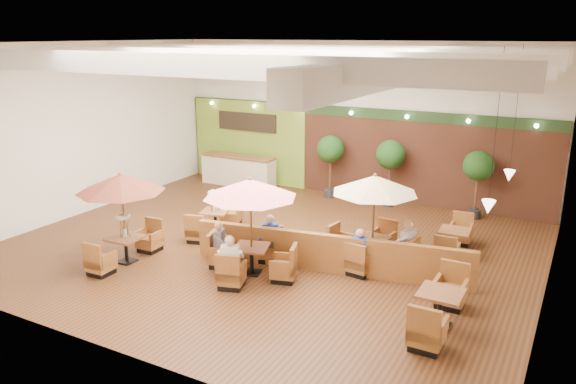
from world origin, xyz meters
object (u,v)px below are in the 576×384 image
Objects in this scene: table_3 at (215,217)px; topiary_0 at (330,151)px; table_2 at (374,202)px; diner_4 at (406,240)px; table_1 at (251,208)px; booth_divider at (329,253)px; diner_2 at (221,239)px; diner_0 at (230,256)px; table_5 at (454,242)px; service_counter at (238,171)px; topiary_2 at (478,168)px; table_0 at (122,195)px; topiary_1 at (391,157)px; diner_1 at (270,234)px; diner_3 at (360,246)px; table_4 at (440,310)px.

table_3 is 5.41m from topiary_0.
diner_4 is at bearing 6.84° from table_2.
booth_divider is at bearing 13.98° from table_1.
table_3 is 3.27× the size of diner_2.
diner_0 is at bearing -82.15° from topiary_0.
topiary_0 is 6.69m from diner_4.
table_5 is 2.79× the size of diner_4.
service_counter is 1.36× the size of topiary_2.
table_1 reaches higher than table_0.
topiary_1 is at bearing 85.19° from booth_divider.
table_0 is 1.03× the size of table_5.
diner_0 is 1.14× the size of diner_2.
diner_4 is at bearing 15.13° from table_1.
table_1 is 3.22× the size of diner_1.
diner_1 reaches higher than service_counter.
diner_1 is 3.44m from diner_4.
service_counter is at bearing -169.22° from diner_2.
table_0 reaches higher than table_2.
diner_1 is 0.94× the size of diner_4.
table_0 is at bearing 5.23° from diner_1.
diner_2 is at bearing -88.39° from topiary_0.
diner_3 is (2.37, 1.20, -0.96)m from table_1.
topiary_0 is 6.89m from diner_3.
diner_3 is (-1.62, -5.88, -0.90)m from topiary_2.
diner_2 is at bearing -105.94° from topiary_1.
topiary_2 reaches higher than table_3.
topiary_2 is (6.51, 5.08, 1.15)m from table_3.
table_1 is (3.24, 0.94, -0.13)m from table_0.
diner_4 reaches higher than table_5.
topiary_1 is at bearing 144.58° from diner_2.
table_3 is 7.63m from table_4.
table_2 is 5.26m from topiary_2.
service_counter is at bearing 153.41° from table_2.
diner_4 is at bearing 97.08° from diner_2.
diner_4 is at bearing 23.10° from table_0.
diner_3 is (5.61, 2.14, -1.08)m from table_0.
service_counter is at bearing -178.71° from topiary_2.
diner_1 is (3.24, 1.84, -1.07)m from table_0.
table_1 is (4.92, -6.88, 1.11)m from service_counter.
diner_0 is (-2.37, -2.97, -0.86)m from table_2.
diner_1 is at bearing 173.71° from booth_divider.
table_1 is at bearing -158.19° from booth_divider.
diner_4 is (4.14, 2.07, 0.04)m from diner_2.
table_1 is at bearing 14.38° from table_0.
diner_2 is (-2.53, -1.00, 0.25)m from booth_divider.
table_0 is 3.88m from diner_1.
table_3 is 3.07× the size of diner_1.
booth_divider is 6.77m from topiary_0.
table_4 is at bearing -20.44° from diner_0.
diner_4 is at bearing -49.10° from topiary_0.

